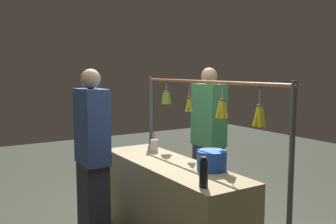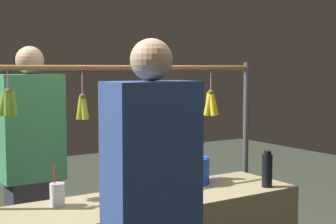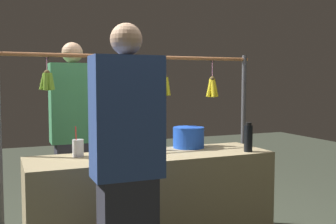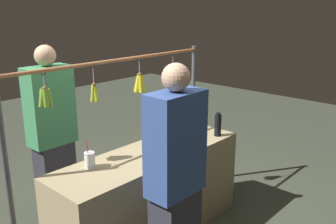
{
  "view_description": "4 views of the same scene",
  "coord_description": "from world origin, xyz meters",
  "px_view_note": "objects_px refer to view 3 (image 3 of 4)",
  "views": [
    {
      "loc": [
        -2.99,
        1.89,
        1.72
      ],
      "look_at": [
        0.05,
        0.0,
        1.32
      ],
      "focal_mm": 39.94,
      "sensor_mm": 36.0,
      "label": 1
    },
    {
      "loc": [
        1.55,
        2.55,
        1.61
      ],
      "look_at": [
        -0.11,
        0.0,
        1.34
      ],
      "focal_mm": 53.94,
      "sensor_mm": 36.0,
      "label": 2
    },
    {
      "loc": [
        1.08,
        2.92,
        1.4
      ],
      "look_at": [
        -0.14,
        0.0,
        1.15
      ],
      "focal_mm": 43.01,
      "sensor_mm": 36.0,
      "label": 3
    },
    {
      "loc": [
        2.18,
        2.21,
        2.09
      ],
      "look_at": [
        -0.24,
        0.0,
        1.15
      ],
      "focal_mm": 40.21,
      "sensor_mm": 36.0,
      "label": 4
    }
  ],
  "objects_px": {
    "vendor_person": "(74,139)",
    "water_bottle": "(248,138)",
    "blue_bucket": "(189,137)",
    "drink_cup": "(78,148)",
    "customer_person": "(127,172)"
  },
  "relations": [
    {
      "from": "blue_bucket",
      "to": "drink_cup",
      "type": "height_order",
      "value": "drink_cup"
    },
    {
      "from": "blue_bucket",
      "to": "drink_cup",
      "type": "distance_m",
      "value": 0.95
    },
    {
      "from": "drink_cup",
      "to": "customer_person",
      "type": "height_order",
      "value": "customer_person"
    },
    {
      "from": "blue_bucket",
      "to": "customer_person",
      "type": "xyz_separation_m",
      "value": [
        0.8,
        0.83,
        -0.06
      ]
    },
    {
      "from": "vendor_person",
      "to": "customer_person",
      "type": "xyz_separation_m",
      "value": [
        -0.07,
        1.47,
        -0.01
      ]
    },
    {
      "from": "water_bottle",
      "to": "customer_person",
      "type": "bearing_deg",
      "value": 21.56
    },
    {
      "from": "water_bottle",
      "to": "vendor_person",
      "type": "height_order",
      "value": "vendor_person"
    },
    {
      "from": "blue_bucket",
      "to": "customer_person",
      "type": "relative_size",
      "value": 0.15
    },
    {
      "from": "blue_bucket",
      "to": "vendor_person",
      "type": "relative_size",
      "value": 0.15
    },
    {
      "from": "vendor_person",
      "to": "water_bottle",
      "type": "bearing_deg",
      "value": 140.63
    },
    {
      "from": "water_bottle",
      "to": "blue_bucket",
      "type": "xyz_separation_m",
      "value": [
        0.36,
        -0.37,
        -0.02
      ]
    },
    {
      "from": "water_bottle",
      "to": "drink_cup",
      "type": "height_order",
      "value": "water_bottle"
    },
    {
      "from": "drink_cup",
      "to": "vendor_person",
      "type": "relative_size",
      "value": 0.13
    },
    {
      "from": "water_bottle",
      "to": "blue_bucket",
      "type": "height_order",
      "value": "water_bottle"
    },
    {
      "from": "blue_bucket",
      "to": "water_bottle",
      "type": "bearing_deg",
      "value": 134.58
    }
  ]
}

